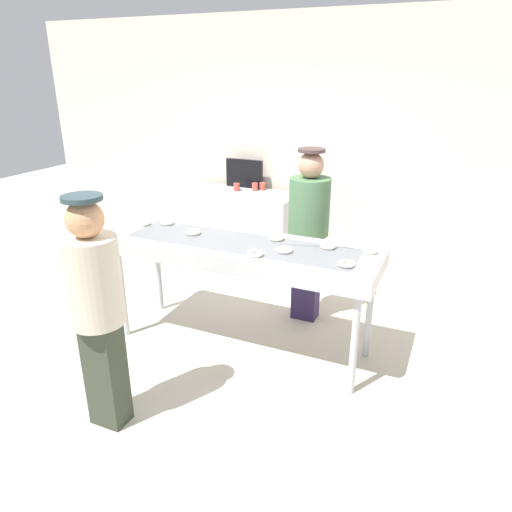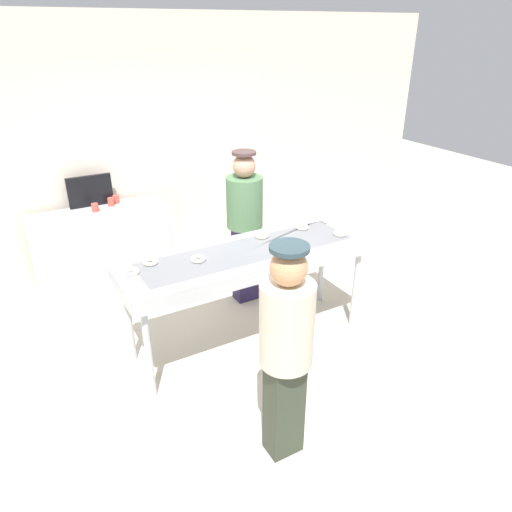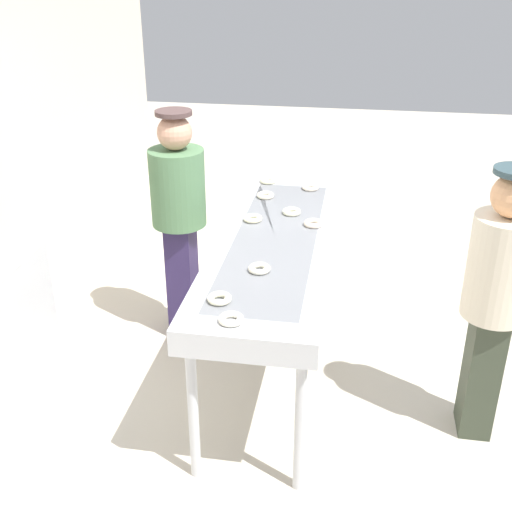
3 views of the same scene
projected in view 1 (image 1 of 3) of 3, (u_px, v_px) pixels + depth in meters
The scene contains 19 objects.
ground_plane at pixel (242, 344), 4.25m from camera, with size 16.00×16.00×0.00m, color beige.
back_wall at pixel (321, 146), 5.60m from camera, with size 8.00×0.12×2.92m, color beige.
fryer_conveyor at pixel (240, 251), 3.92m from camera, with size 2.31×0.72×0.97m.
sugar_donut_0 at pixel (255, 253), 3.62m from camera, with size 0.13×0.13×0.03m, color #FEE6CA.
sugar_donut_1 at pixel (328, 246), 3.77m from camera, with size 0.13×0.13×0.03m, color #F5E8C9.
sugar_donut_2 at pixel (285, 250), 3.69m from camera, with size 0.13×0.13×0.03m, color #EFEBC8.
sugar_donut_3 at pixel (167, 222), 4.35m from camera, with size 0.13×0.13×0.03m, color #F6F2CC.
sugar_donut_4 at pixel (144, 223), 4.34m from camera, with size 0.13×0.13×0.03m, color #EFE8CE.
sugar_donut_5 at pixel (193, 232), 4.08m from camera, with size 0.13×0.13×0.03m, color white.
sugar_donut_6 at pixel (370, 251), 3.67m from camera, with size 0.13×0.13×0.03m, color #F4EFC4.
sugar_donut_7 at pixel (347, 264), 3.42m from camera, with size 0.13×0.13×0.03m, color #EFE0C9.
sugar_donut_8 at pixel (277, 238), 3.95m from camera, with size 0.13×0.13×0.03m, color #F3EEC1.
worker_baker at pixel (309, 224), 4.37m from camera, with size 0.38×0.38×1.66m.
customer_waiting at pixel (96, 302), 2.99m from camera, with size 0.35×0.35×1.62m.
prep_counter at pixel (236, 227), 5.93m from camera, with size 1.50×0.62×0.91m, color #B7BABF.
paper_cup_0 at pixel (237, 187), 5.79m from camera, with size 0.07×0.07×0.09m, color #CC4C3F.
paper_cup_1 at pixel (255, 187), 5.81m from camera, with size 0.07×0.07×0.09m, color #CC4C3F.
paper_cup_2 at pixel (262, 186), 5.83m from camera, with size 0.07×0.07×0.09m, color #CC4C3F.
menu_display at pixel (244, 173), 5.92m from camera, with size 0.49×0.04×0.35m, color black.
Camera 1 is at (1.60, -3.29, 2.30)m, focal length 33.16 mm.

